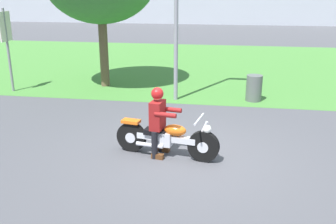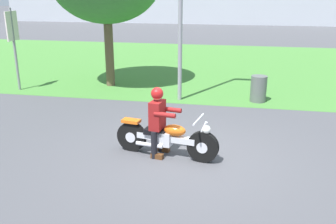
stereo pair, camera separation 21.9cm
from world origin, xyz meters
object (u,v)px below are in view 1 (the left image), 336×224
object	(u,v)px
motorcycle_lead	(167,138)
trash_can	(254,88)
rider_lead	(158,116)
sign_banner	(6,37)

from	to	relation	value
motorcycle_lead	trash_can	bearing A→B (deg)	75.36
rider_lead	sign_banner	distance (m)	6.93
trash_can	sign_banner	distance (m)	7.73
rider_lead	trash_can	xyz separation A→B (m)	(2.06, 4.19, -0.42)
rider_lead	trash_can	bearing A→B (deg)	73.35
sign_banner	rider_lead	bearing A→B (deg)	-36.20
motorcycle_lead	trash_can	distance (m)	4.62
motorcycle_lead	rider_lead	size ratio (longest dim) A/B	1.51
rider_lead	sign_banner	size ratio (longest dim) A/B	0.53
motorcycle_lead	rider_lead	world-z (taller)	rider_lead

